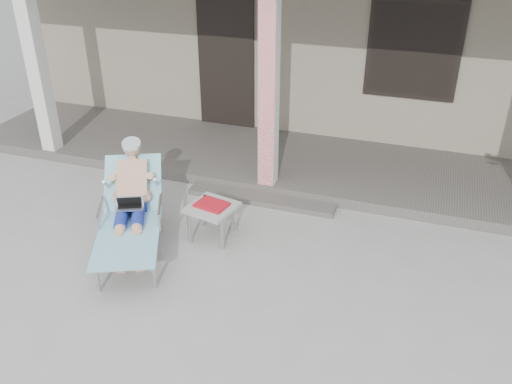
% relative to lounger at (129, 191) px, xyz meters
% --- Properties ---
extents(ground, '(60.00, 60.00, 0.00)m').
position_rel_lounger_xyz_m(ground, '(1.08, -0.42, -0.70)').
color(ground, '#9E9E99').
rests_on(ground, ground).
extents(house, '(10.40, 5.40, 3.30)m').
position_rel_lounger_xyz_m(house, '(1.08, 6.08, 0.96)').
color(house, '#9F927E').
rests_on(house, ground).
extents(porch_deck, '(10.00, 2.00, 0.15)m').
position_rel_lounger_xyz_m(porch_deck, '(1.08, 2.58, -0.63)').
color(porch_deck, '#605B56').
rests_on(porch_deck, ground).
extents(porch_step, '(2.00, 0.30, 0.07)m').
position_rel_lounger_xyz_m(porch_step, '(1.08, 1.43, -0.67)').
color(porch_step, '#605B56').
rests_on(porch_step, ground).
extents(lounger, '(1.30, 1.81, 1.14)m').
position_rel_lounger_xyz_m(lounger, '(0.00, 0.00, 0.00)').
color(lounger, '#B7B7BC').
rests_on(lounger, ground).
extents(side_table, '(0.61, 0.61, 0.46)m').
position_rel_lounger_xyz_m(side_table, '(0.81, 0.43, -0.32)').
color(side_table, '#A6A6A1').
rests_on(side_table, ground).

